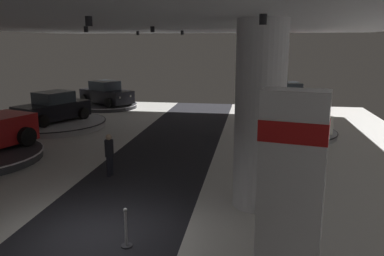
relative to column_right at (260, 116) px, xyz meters
name	(u,v)px	position (x,y,z in m)	size (l,w,h in m)	color
ground	(96,239)	(-4.03, -2.77, -2.77)	(24.00, 44.00, 0.06)	silver
ceiling_with_spotlights	(82,10)	(-4.03, -2.77, 2.80)	(24.00, 44.00, 0.39)	silver
column_right	(260,116)	(0.00, 0.00, 0.00)	(1.46, 1.46, 5.50)	silver
brand_sign_pylon	(290,202)	(0.50, -4.70, -0.63)	(1.37, 0.89, 4.10)	slate
display_platform_deep_left	(107,106)	(-11.03, 16.01, -2.58)	(4.50, 4.50, 0.30)	#333338
display_car_deep_left	(106,94)	(-11.06, 16.02, -1.69)	(4.54, 3.69, 1.71)	black
display_platform_deep_right	(283,109)	(1.90, 16.41, -2.55)	(4.88, 4.88, 0.36)	#333338
display_car_deep_right	(284,96)	(1.93, 16.42, -1.63)	(4.48, 2.89, 1.71)	maroon
display_platform_far_left	(54,124)	(-11.63, 9.17, -2.55)	(5.96, 5.96, 0.35)	#B7B7BC
display_car_far_left	(53,108)	(-11.61, 9.19, -1.63)	(3.42, 4.57, 1.71)	black
display_platform_far_right	(291,133)	(1.83, 9.20, -2.59)	(4.68, 4.68, 0.29)	#B7B7BC
display_car_far_right	(292,116)	(1.82, 9.23, -1.70)	(3.68, 4.54, 1.71)	silver
visitor_walking_near	(109,152)	(-5.34, 1.72, -1.84)	(0.32, 0.32, 1.59)	black
stanchion_b	(126,233)	(-3.12, -3.04, -2.38)	(0.28, 0.28, 1.01)	#333338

